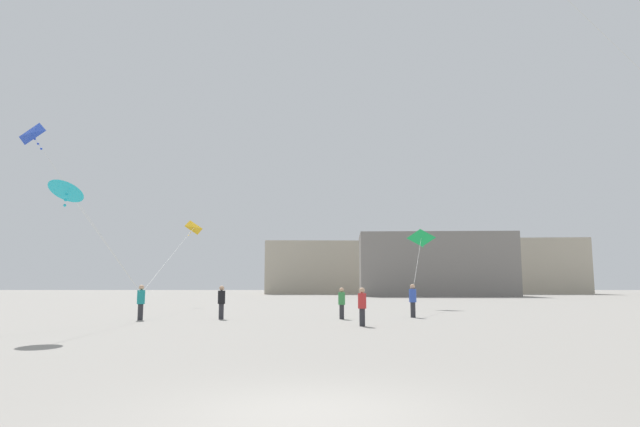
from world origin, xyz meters
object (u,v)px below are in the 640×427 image
Objects in this scene: person_in_teal at (144,301)px; person_in_black at (224,301)px; kite_cobalt_delta at (36,137)px; person_in_red at (365,305)px; building_centre_hall at (437,265)px; kite_emerald_delta at (424,239)px; building_right_hall at (513,267)px; building_left_hall at (316,268)px; person_in_green at (344,302)px; person_in_blue at (415,299)px; kite_amber_delta at (196,228)px; kite_cyan_diamond at (70,190)px.

person_in_teal reaches higher than person_in_black.
person_in_teal is 0.23× the size of kite_cobalt_delta.
person_in_red is 0.07× the size of building_centre_hall.
building_right_hall is (27.38, 59.07, -0.22)m from kite_emerald_delta.
person_in_teal is 72.14m from building_left_hall.
person_in_black is (3.84, 0.75, -0.02)m from person_in_teal.
person_in_red is at bearing -1.11° from kite_cobalt_delta.
person_in_red is at bearing 35.34° from person_in_green.
building_right_hall is (47.71, 75.37, -3.46)m from kite_cobalt_delta.
person_in_blue is 51.96m from building_centre_hall.
person_in_green is 6.10m from person_in_black.
kite_cobalt_delta is (-14.63, 0.28, 7.43)m from person_in_red.
kite_cobalt_delta is 0.34× the size of building_centre_hall.
person_in_green is at bearing -115.41° from building_right_hall.
building_centre_hall is (18.00, -19.04, -0.07)m from building_left_hall.
building_left_hall is (9.14, 55.10, -1.63)m from kite_amber_delta.
kite_cobalt_delta is at bearing -117.92° from building_centre_hall.
kite_amber_delta is (-17.76, 3.69, 1.15)m from kite_emerald_delta.
person_in_blue is at bearing 35.82° from kite_cyan_diamond.
person_in_black is 17.45m from kite_amber_delta.
person_in_blue is 17.72m from kite_cyan_diamond.
building_centre_hall is 26.40m from building_right_hall.
building_left_hall reaches higher than kite_cyan_diamond.
kite_amber_delta reaches higher than person_in_blue.
person_in_black is 81.65m from building_right_hall.
person_in_red is at bearing -104.99° from building_centre_hall.
kite_cyan_diamond is at bearing 1.49° from person_in_red.
building_centre_hall is (11.93, 50.44, 3.56)m from person_in_blue.
kite_emerald_delta is at bearing -114.87° from building_right_hall.
building_right_hall reaches higher than kite_cobalt_delta.
kite_amber_delta is (-1.24, 24.46, 1.14)m from kite_cyan_diamond.
building_right_hall is (33.77, 71.09, 3.99)m from person_in_green.
person_in_blue is 10.04m from person_in_black.
kite_cobalt_delta is at bearing -141.27° from kite_emerald_delta.
kite_cyan_diamond is at bearing -148.72° from person_in_blue.
person_in_blue is at bearing -137.80° from person_in_red.
kite_emerald_delta is at bearing 72.05° from person_in_blue.
person_in_red is 0.09× the size of building_left_hall.
person_in_green is 16.38m from kite_cobalt_delta.
person_in_blue is 1.05× the size of person_in_black.
kite_cyan_diamond is at bearing -22.33° from person_in_green.
kite_emerald_delta is (6.39, 12.02, 4.21)m from person_in_green.
person_in_teal is at bearing -116.06° from building_centre_hall.
kite_amber_delta is at bearing 70.58° from person_in_black.
building_left_hall is 26.20m from building_centre_hall.
building_left_hall is at bearing 81.14° from kite_cobalt_delta.
person_in_blue is 11.73m from kite_emerald_delta.
person_in_teal is at bearing 88.67° from kite_cyan_diamond.
building_right_hall reaches higher than kite_emerald_delta.
kite_emerald_delta is at bearing -103.28° from building_centre_hall.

